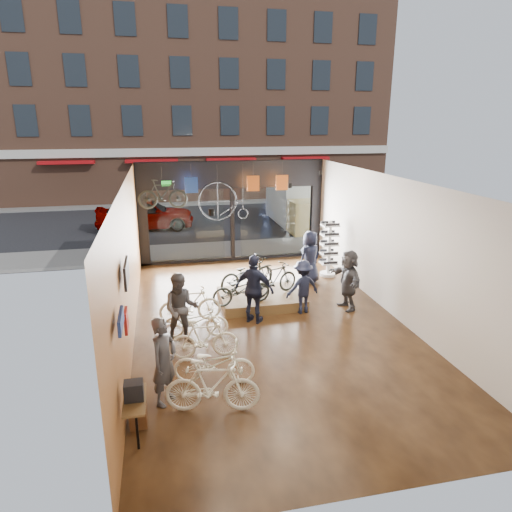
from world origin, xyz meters
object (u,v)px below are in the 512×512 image
object	(u,v)px
floor_bike_2	(214,363)
display_bike_right	(247,274)
display_bike_left	(241,289)
street_car	(145,213)
display_bike_mid	(275,279)
box_truck	(299,204)
floor_bike_5	(190,305)
customer_3	(303,287)
floor_bike_4	(195,321)
customer_0	(164,361)
penny_farthing	(226,202)
sunglasses_rack	(329,249)
customer_2	(254,289)
display_platform	(261,299)
customer_4	(310,257)
customer_5	(348,280)
floor_bike_1	(212,386)
hung_bike	(163,194)
floor_bike_3	(204,339)
customer_1	(181,309)

from	to	relation	value
floor_bike_2	display_bike_right	bearing A→B (deg)	-6.45
display_bike_left	street_car	bearing A→B (deg)	4.77
street_car	display_bike_mid	distance (m)	11.40
box_truck	floor_bike_5	distance (m)	12.20
customer_3	floor_bike_4	bearing A→B (deg)	4.89
floor_bike_2	street_car	bearing A→B (deg)	19.31
box_truck	customer_0	xyz separation A→B (m)	(-7.00, -14.03, -0.30)
display_bike_right	penny_farthing	bearing A→B (deg)	-19.39
sunglasses_rack	penny_farthing	xyz separation A→B (m)	(-3.39, 1.25, 1.53)
customer_2	sunglasses_rack	world-z (taller)	sunglasses_rack
display_platform	customer_3	distance (m)	1.46
floor_bike_2	display_bike_left	distance (m)	3.54
street_car	display_bike_left	bearing A→B (deg)	-165.95
customer_4	customer_5	distance (m)	2.32
floor_bike_1	customer_5	bearing A→B (deg)	-36.09
customer_2	sunglasses_rack	xyz separation A→B (m)	(3.32, 3.22, 0.03)
display_bike_right	hung_bike	xyz separation A→B (m)	(-2.33, 2.32, 2.13)
floor_bike_3	customer_5	xyz separation A→B (m)	(4.32, 2.01, 0.40)
customer_1	customer_4	size ratio (longest dim) A/B	1.00
floor_bike_5	customer_4	bearing A→B (deg)	-62.58
floor_bike_3	floor_bike_5	distance (m)	2.03
floor_bike_3	display_bike_mid	bearing A→B (deg)	-38.04
display_bike_mid	customer_5	xyz separation A→B (m)	(1.97, -0.74, 0.09)
display_bike_right	customer_0	world-z (taller)	customer_0
display_platform	display_bike_mid	world-z (taller)	display_bike_mid
floor_bike_2	customer_5	distance (m)	5.25
display_bike_left	display_bike_right	world-z (taller)	display_bike_right
street_car	hung_bike	xyz separation A→B (m)	(0.85, -7.80, 2.12)
floor_bike_4	floor_bike_3	bearing A→B (deg)	-167.24
sunglasses_rack	customer_5	bearing A→B (deg)	-99.81
floor_bike_4	customer_3	xyz separation A→B (m)	(3.08, 0.91, 0.34)
display_platform	hung_bike	world-z (taller)	hung_bike
customer_0	customer_3	world-z (taller)	customer_0
floor_bike_4	display_bike_right	bearing A→B (deg)	-31.01
floor_bike_4	customer_1	size ratio (longest dim) A/B	0.92
customer_4	box_truck	bearing A→B (deg)	-131.91
floor_bike_3	customer_0	world-z (taller)	customer_0
street_car	display_bike_right	size ratio (longest dim) A/B	2.52
customer_1	floor_bike_3	bearing A→B (deg)	-55.93
display_platform	penny_farthing	size ratio (longest dim) A/B	1.43
display_bike_left	sunglasses_rack	size ratio (longest dim) A/B	0.87
floor_bike_1	customer_1	world-z (taller)	customer_1
floor_bike_5	customer_0	distance (m)	3.67
floor_bike_4	customer_5	distance (m)	4.54
display_platform	sunglasses_rack	size ratio (longest dim) A/B	1.24
floor_bike_4	display_bike_right	distance (m)	2.88
display_platform	display_bike_right	bearing A→B (deg)	124.50
display_bike_left	display_platform	bearing A→B (deg)	-56.94
box_truck	floor_bike_3	distance (m)	13.90
customer_0	customer_1	size ratio (longest dim) A/B	0.99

